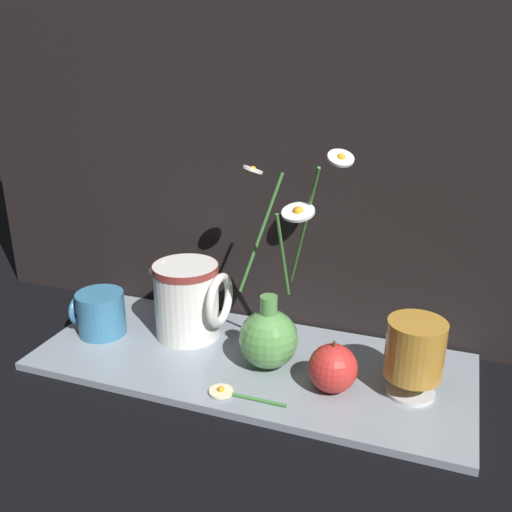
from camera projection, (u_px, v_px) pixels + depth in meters
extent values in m
plane|color=black|center=(250.00, 365.00, 0.93)|extent=(6.00, 6.00, 0.00)
cube|color=gray|center=(250.00, 362.00, 0.92)|extent=(0.70, 0.28, 0.01)
cube|color=black|center=(285.00, 1.00, 0.87)|extent=(1.20, 0.02, 1.10)
sphere|color=#59994C|center=(268.00, 339.00, 0.89)|extent=(0.09, 0.09, 0.09)
cylinder|color=#59994C|center=(269.00, 308.00, 0.87)|extent=(0.03, 0.03, 0.04)
cylinder|color=#3D7A33|center=(304.00, 229.00, 0.84)|extent=(0.07, 0.09, 0.21)
cylinder|color=white|center=(341.00, 158.00, 0.81)|extent=(0.05, 0.05, 0.02)
sphere|color=gold|center=(341.00, 158.00, 0.81)|extent=(0.01, 0.01, 0.01)
cylinder|color=#3D7A33|center=(283.00, 256.00, 0.83)|extent=(0.01, 0.05, 0.14)
cylinder|color=white|center=(298.00, 212.00, 0.79)|extent=(0.05, 0.05, 0.02)
sphere|color=gold|center=(298.00, 212.00, 0.79)|extent=(0.02, 0.02, 0.02)
cylinder|color=#3D7A33|center=(261.00, 233.00, 0.86)|extent=(0.06, 0.05, 0.18)
cylinder|color=white|center=(253.00, 170.00, 0.86)|extent=(0.04, 0.04, 0.02)
sphere|color=gold|center=(253.00, 170.00, 0.86)|extent=(0.01, 0.01, 0.01)
cylinder|color=teal|center=(101.00, 313.00, 0.99)|extent=(0.08, 0.08, 0.08)
torus|color=teal|center=(79.00, 309.00, 1.00)|extent=(0.01, 0.05, 0.05)
cylinder|color=white|center=(187.00, 300.00, 0.97)|extent=(0.11, 0.11, 0.13)
cylinder|color=maroon|center=(185.00, 268.00, 0.95)|extent=(0.11, 0.11, 0.01)
torus|color=white|center=(220.00, 300.00, 0.95)|extent=(0.01, 0.09, 0.09)
cone|color=white|center=(161.00, 267.00, 0.97)|extent=(0.04, 0.03, 0.04)
cylinder|color=silver|center=(410.00, 391.00, 0.83)|extent=(0.07, 0.07, 0.01)
cylinder|color=silver|center=(411.00, 382.00, 0.83)|extent=(0.02, 0.02, 0.03)
cylinder|color=#B77F2D|center=(415.00, 349.00, 0.81)|extent=(0.08, 0.08, 0.09)
sphere|color=red|center=(333.00, 368.00, 0.83)|extent=(0.07, 0.07, 0.07)
cylinder|color=#4C3819|center=(334.00, 344.00, 0.81)|extent=(0.00, 0.00, 0.01)
cylinder|color=#3D7A33|center=(253.00, 399.00, 0.82)|extent=(0.10, 0.01, 0.01)
cylinder|color=beige|center=(221.00, 391.00, 0.83)|extent=(0.04, 0.04, 0.00)
sphere|color=gold|center=(221.00, 390.00, 0.83)|extent=(0.01, 0.01, 0.01)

